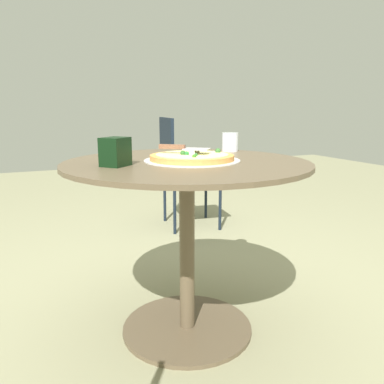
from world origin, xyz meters
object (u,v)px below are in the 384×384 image
Objects in this scene: patio_chair_far at (182,164)px; pizza_on_tray at (192,158)px; patio_table at (187,211)px; napkin_dispenser at (115,152)px; pizza_server at (184,148)px; drinking_cup at (230,142)px.

pizza_on_tray is at bearing -20.60° from patio_chair_far.
pizza_on_tray is 1.56m from patio_chair_far.
pizza_on_tray reaches higher than patio_table.
napkin_dispenser is at bearing -30.43° from patio_chair_far.
drinking_cup is (-0.22, 0.34, -0.01)m from pizza_server.
pizza_server is at bearing -31.38° from napkin_dispenser.
patio_table is at bearing -53.49° from drinking_cup.
patio_table is at bearing -37.45° from napkin_dispenser.
pizza_server is 1.55m from patio_chair_far.
pizza_on_tray is 0.05m from pizza_server.
pizza_server is at bearing -21.86° from patio_chair_far.
patio_table is 2.55× the size of pizza_on_tray.
patio_table is 0.22m from pizza_on_tray.
drinking_cup is (-0.25, 0.34, 0.25)m from patio_table.
pizza_on_tray is at bearing -51.52° from drinking_cup.
pizza_server reaches higher than patio_table.
drinking_cup reaches higher than pizza_server.
patio_chair_far is (-1.44, 0.54, -0.25)m from pizza_on_tray.
drinking_cup is at bearing 126.51° from patio_table.
patio_chair_far is at bearing 158.58° from patio_table.
pizza_server is 0.22× the size of patio_chair_far.
patio_table is 0.49m from drinking_cup.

